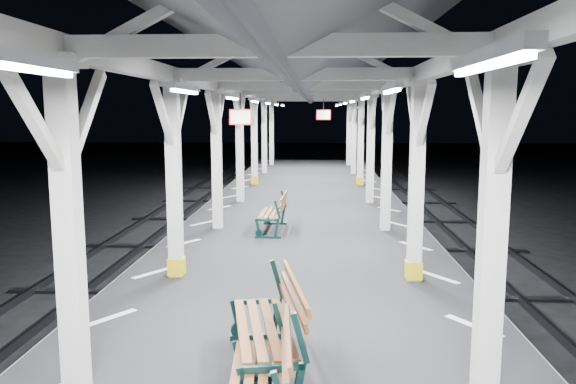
{
  "coord_description": "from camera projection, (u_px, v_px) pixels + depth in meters",
  "views": [
    {
      "loc": [
        0.38,
        -7.15,
        3.8
      ],
      "look_at": [
        -0.2,
        3.88,
        2.2
      ],
      "focal_mm": 35.0,
      "sensor_mm": 36.0,
      "label": 1
    }
  ],
  "objects": [
    {
      "name": "bench_far",
      "position": [
        276.0,
        212.0,
        13.11
      ],
      "size": [
        0.65,
        1.63,
        0.87
      ],
      "rotation": [
        0.0,
        0.0,
        -0.03
      ],
      "color": "#0E2B2A",
      "rests_on": "platform"
    },
    {
      "name": "canopy",
      "position": [
        287.0,
        49.0,
        6.96
      ],
      "size": [
        5.4,
        49.0,
        4.65
      ],
      "color": "silver",
      "rests_on": "platform"
    },
    {
      "name": "hazard_stripes_right",
      "position": [
        473.0,
        326.0,
        7.37
      ],
      "size": [
        1.0,
        48.0,
        0.01
      ],
      "primitive_type": "cube",
      "color": "silver",
      "rests_on": "platform"
    },
    {
      "name": "bench_near",
      "position": [
        274.0,
        324.0,
        5.99
      ],
      "size": [
        1.03,
        1.98,
        1.02
      ],
      "rotation": [
        0.0,
        0.0,
        0.18
      ],
      "color": "#0E2B2A",
      "rests_on": "platform"
    },
    {
      "name": "hazard_stripes_left",
      "position": [
        108.0,
        319.0,
        7.62
      ],
      "size": [
        1.0,
        48.0,
        0.01
      ],
      "primitive_type": "cube",
      "color": "silver",
      "rests_on": "platform"
    },
    {
      "name": "bench_mid",
      "position": [
        267.0,
        373.0,
        5.06
      ],
      "size": [
        0.71,
        1.63,
        0.86
      ],
      "rotation": [
        0.0,
        0.0,
        0.07
      ],
      "color": "#0E2B2A",
      "rests_on": "platform"
    },
    {
      "name": "platform",
      "position": [
        287.0,
        358.0,
        7.56
      ],
      "size": [
        6.0,
        50.0,
        1.0
      ],
      "primitive_type": "cube",
      "color": "black",
      "rests_on": "ground"
    }
  ]
}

